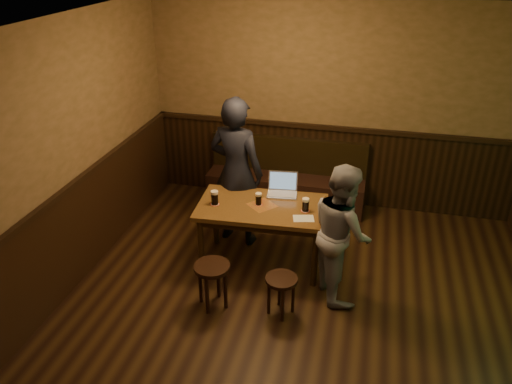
{
  "coord_description": "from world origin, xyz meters",
  "views": [
    {
      "loc": [
        0.53,
        -3.51,
        3.47
      ],
      "look_at": [
        -0.61,
        1.15,
        0.98
      ],
      "focal_mm": 35.0,
      "sensor_mm": 36.0,
      "label": 1
    }
  ],
  "objects_px": {
    "pub_table": "(262,213)",
    "pint_mid": "(259,199)",
    "stool_left": "(212,273)",
    "pint_right": "(306,205)",
    "pint_left": "(215,198)",
    "bench": "(286,184)",
    "person_grey": "(342,232)",
    "person_suit": "(236,172)",
    "stool_right": "(281,285)",
    "laptop": "(282,188)"
  },
  "relations": [
    {
      "from": "stool_left",
      "to": "pint_right",
      "type": "height_order",
      "value": "pint_right"
    },
    {
      "from": "pub_table",
      "to": "pint_right",
      "type": "height_order",
      "value": "pint_right"
    },
    {
      "from": "person_suit",
      "to": "person_grey",
      "type": "height_order",
      "value": "person_suit"
    },
    {
      "from": "pub_table",
      "to": "laptop",
      "type": "relative_size",
      "value": 4.01
    },
    {
      "from": "pub_table",
      "to": "pint_right",
      "type": "distance_m",
      "value": 0.52
    },
    {
      "from": "pub_table",
      "to": "person_grey",
      "type": "xyz_separation_m",
      "value": [
        0.92,
        -0.32,
        0.08
      ]
    },
    {
      "from": "stool_left",
      "to": "stool_right",
      "type": "bearing_deg",
      "value": 3.59
    },
    {
      "from": "pint_right",
      "to": "person_suit",
      "type": "relative_size",
      "value": 0.08
    },
    {
      "from": "stool_left",
      "to": "pint_mid",
      "type": "relative_size",
      "value": 3.44
    },
    {
      "from": "pint_left",
      "to": "laptop",
      "type": "relative_size",
      "value": 0.46
    },
    {
      "from": "stool_left",
      "to": "pint_mid",
      "type": "height_order",
      "value": "pint_mid"
    },
    {
      "from": "pint_mid",
      "to": "pint_right",
      "type": "bearing_deg",
      "value": -2.16
    },
    {
      "from": "bench",
      "to": "pint_left",
      "type": "xyz_separation_m",
      "value": [
        -0.52,
        -1.6,
        0.54
      ]
    },
    {
      "from": "stool_left",
      "to": "person_suit",
      "type": "distance_m",
      "value": 1.42
    },
    {
      "from": "pub_table",
      "to": "pint_left",
      "type": "height_order",
      "value": "pint_left"
    },
    {
      "from": "bench",
      "to": "laptop",
      "type": "bearing_deg",
      "value": -81.88
    },
    {
      "from": "person_grey",
      "to": "pint_right",
      "type": "bearing_deg",
      "value": 29.62
    },
    {
      "from": "bench",
      "to": "laptop",
      "type": "xyz_separation_m",
      "value": [
        0.16,
        -1.15,
        0.52
      ]
    },
    {
      "from": "stool_left",
      "to": "pint_right",
      "type": "xyz_separation_m",
      "value": [
        0.81,
        0.85,
        0.45
      ]
    },
    {
      "from": "person_grey",
      "to": "bench",
      "type": "bearing_deg",
      "value": 2.58
    },
    {
      "from": "bench",
      "to": "pint_right",
      "type": "bearing_deg",
      "value": -71.95
    },
    {
      "from": "bench",
      "to": "stool_right",
      "type": "bearing_deg",
      "value": -80.38
    },
    {
      "from": "pint_left",
      "to": "pint_right",
      "type": "xyz_separation_m",
      "value": [
        1.01,
        0.09,
        -0.01
      ]
    },
    {
      "from": "pub_table",
      "to": "pint_mid",
      "type": "bearing_deg",
      "value": 167.59
    },
    {
      "from": "pint_mid",
      "to": "person_suit",
      "type": "height_order",
      "value": "person_suit"
    },
    {
      "from": "bench",
      "to": "pint_mid",
      "type": "relative_size",
      "value": 15.09
    },
    {
      "from": "person_grey",
      "to": "person_suit",
      "type": "bearing_deg",
      "value": 36.02
    },
    {
      "from": "person_grey",
      "to": "pint_left",
      "type": "bearing_deg",
      "value": 57.06
    },
    {
      "from": "pub_table",
      "to": "pint_left",
      "type": "relative_size",
      "value": 8.81
    },
    {
      "from": "pub_table",
      "to": "pint_right",
      "type": "bearing_deg",
      "value": -5.18
    },
    {
      "from": "pint_mid",
      "to": "stool_left",
      "type": "bearing_deg",
      "value": -107.49
    },
    {
      "from": "pint_left",
      "to": "person_grey",
      "type": "bearing_deg",
      "value": -8.79
    },
    {
      "from": "bench",
      "to": "pint_right",
      "type": "relative_size",
      "value": 14.02
    },
    {
      "from": "bench",
      "to": "pint_right",
      "type": "xyz_separation_m",
      "value": [
        0.49,
        -1.51,
        0.54
      ]
    },
    {
      "from": "bench",
      "to": "person_grey",
      "type": "xyz_separation_m",
      "value": [
        0.92,
        -1.82,
        0.44
      ]
    },
    {
      "from": "stool_right",
      "to": "pint_right",
      "type": "distance_m",
      "value": 0.95
    },
    {
      "from": "pint_left",
      "to": "stool_right",
      "type": "bearing_deg",
      "value": -38.29
    },
    {
      "from": "pint_right",
      "to": "stool_right",
      "type": "bearing_deg",
      "value": -96.93
    },
    {
      "from": "pub_table",
      "to": "stool_left",
      "type": "relative_size",
      "value": 2.96
    },
    {
      "from": "stool_left",
      "to": "person_grey",
      "type": "distance_m",
      "value": 1.39
    },
    {
      "from": "pub_table",
      "to": "laptop",
      "type": "xyz_separation_m",
      "value": [
        0.16,
        0.35,
        0.16
      ]
    },
    {
      "from": "pint_mid",
      "to": "stool_right",
      "type": "bearing_deg",
      "value": -62.38
    },
    {
      "from": "pint_left",
      "to": "bench",
      "type": "bearing_deg",
      "value": 71.95
    },
    {
      "from": "person_suit",
      "to": "person_grey",
      "type": "xyz_separation_m",
      "value": [
        1.33,
        -0.77,
        -0.18
      ]
    },
    {
      "from": "pint_mid",
      "to": "person_grey",
      "type": "height_order",
      "value": "person_grey"
    },
    {
      "from": "stool_left",
      "to": "person_grey",
      "type": "relative_size",
      "value": 0.33
    },
    {
      "from": "bench",
      "to": "pub_table",
      "type": "relative_size",
      "value": 1.48
    },
    {
      "from": "pint_mid",
      "to": "laptop",
      "type": "distance_m",
      "value": 0.4
    },
    {
      "from": "pub_table",
      "to": "pint_mid",
      "type": "distance_m",
      "value": 0.18
    },
    {
      "from": "bench",
      "to": "person_suit",
      "type": "bearing_deg",
      "value": -111.73
    }
  ]
}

